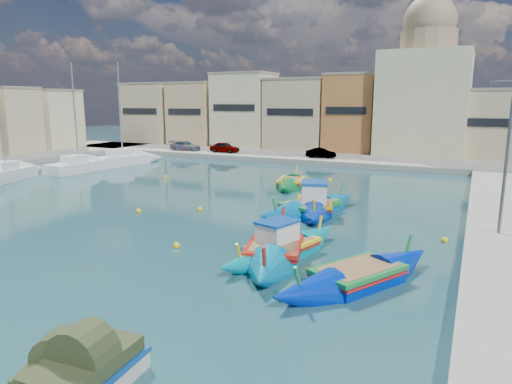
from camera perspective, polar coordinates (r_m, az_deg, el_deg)
The scene contains 18 objects.
ground at distance 25.93m, azimuth -13.92°, elevation -4.63°, with size 160.00×160.00×0.00m, color #153441.
north_quay at distance 53.96m, azimuth 8.25°, elevation 4.13°, with size 80.00×8.00×0.60m, color gray.
north_townhouses at distance 59.21m, azimuth 16.84°, elevation 8.96°, with size 83.20×7.87×10.19m.
church_block at distance 59.39m, azimuth 20.37°, elevation 12.05°, with size 10.00×10.00×19.10m.
quay_street_lamp at distance 25.23m, azimuth 28.74°, elevation 3.91°, with size 1.18×0.16×8.00m.
parked_cars at distance 57.30m, azimuth -3.81°, elevation 5.55°, with size 22.25×1.94×1.30m.
luzzu_turquoise_cabin at distance 21.12m, azimuth 3.40°, elevation -7.08°, with size 4.00×8.51×2.68m.
luzzu_blue_cabin at distance 29.31m, azimuth 7.30°, elevation -1.76°, with size 4.73×9.09×3.14m.
luzzu_cyan_mid at distance 29.06m, azimuth 6.80°, elevation -2.07°, with size 5.25×9.30×2.70m.
luzzu_green at distance 37.83m, azimuth 4.39°, elevation 1.06°, with size 3.25×7.58×2.32m.
luzzu_blue_south at distance 18.40m, azimuth 12.63°, elevation -10.41°, with size 5.87×8.57×2.50m.
luzzu_cyan_south at distance 20.76m, azimuth 2.38°, elevation -7.48°, with size 4.60×9.18×2.77m.
tender_near at distance 13.05m, azimuth -22.97°, elevation -20.02°, with size 2.20×2.93×1.29m.
tender_far at distance 12.61m, azimuth -20.54°, elevation -20.61°, with size 1.93×3.24×1.54m.
yacht_north at distance 53.25m, azimuth -14.97°, elevation 3.95°, with size 4.69×9.23×11.86m.
yacht_midnorth at distance 49.66m, azimuth -20.08°, elevation 3.11°, with size 2.93×8.17×11.39m.
yacht_mid at distance 47.65m, azimuth -27.66°, elevation 2.17°, with size 4.92×9.30×11.34m.
mooring_buoys at distance 30.90m, azimuth -2.24°, elevation -1.57°, with size 24.77×21.37×0.36m.
Camera 1 is at (16.12, -19.05, 7.00)m, focal length 32.00 mm.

